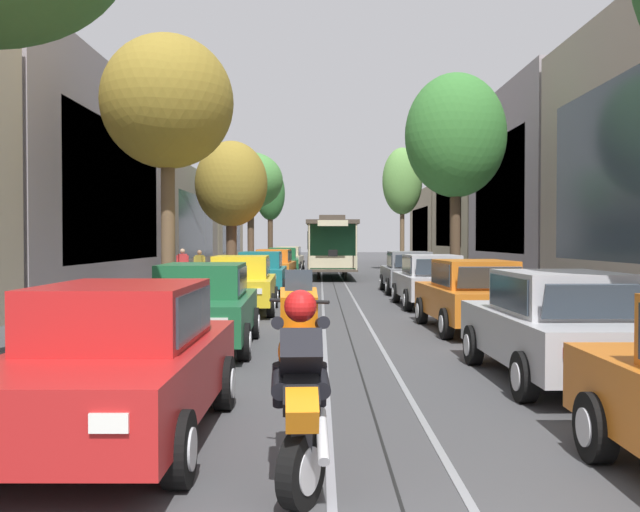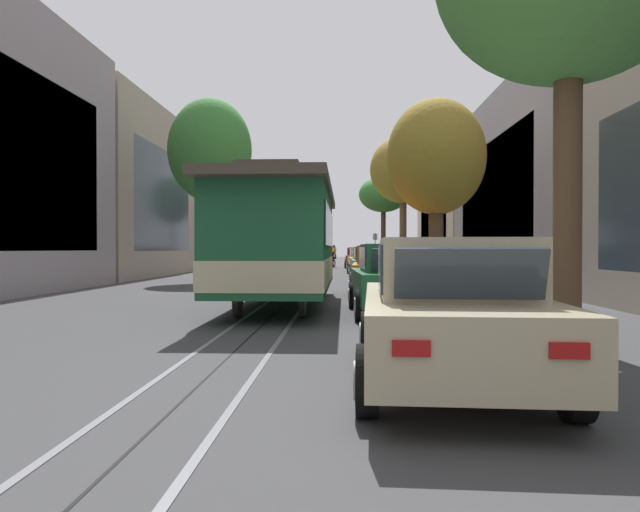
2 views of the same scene
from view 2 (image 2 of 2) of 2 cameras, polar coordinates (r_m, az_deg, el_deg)
ground_plane at (r=22.66m, az=-1.68°, el=-3.03°), size 169.76×169.76×0.00m
trolley_track_rails at (r=17.90m, az=-2.74°, el=-4.01°), size 1.14×75.90×0.01m
building_facade_left at (r=23.42m, az=25.25°, el=5.84°), size 5.95×67.60×8.35m
parked_car_red_near_left at (r=45.69m, az=3.64°, el=-0.14°), size 2.01×4.36×1.58m
parked_car_green_second_left at (r=39.65m, az=4.09°, el=-0.27°), size 2.10×4.40×1.58m
parked_car_yellow_mid_left at (r=33.05m, az=4.47°, el=-0.47°), size 2.09×4.40×1.58m
parked_car_teal_fourth_left at (r=26.33m, az=5.08°, el=-0.77°), size 2.03×4.37×1.58m
parked_car_orange_fifth_left at (r=19.63m, az=5.87°, el=-1.27°), size 2.12×4.41×1.58m
parked_car_green_sixth_left at (r=13.18m, az=7.40°, el=-2.24°), size 2.10×4.41×1.58m
parked_car_beige_far_left at (r=6.49m, az=12.56°, el=-5.29°), size 2.14×4.42×1.58m
parked_car_orange_near_right at (r=47.94m, az=-2.92°, el=-0.10°), size 2.01×4.36×1.58m
parked_car_silver_second_right at (r=42.90m, az=-3.54°, el=-0.20°), size 2.07×4.39×1.58m
parked_car_orange_mid_right at (r=37.33m, az=-4.40°, el=-0.33°), size 2.14×4.42×1.58m
parked_car_silver_fourth_right at (r=31.72m, az=-5.50°, el=-0.52°), size 2.06×4.39×1.58m
parked_car_grey_fifth_right at (r=26.11m, az=-7.28°, el=-0.78°), size 2.01×4.37×1.58m
street_tree_kerb_left_near at (r=45.03m, az=6.22°, el=5.96°), size 3.75×4.06×7.03m
street_tree_kerb_left_second at (r=33.22m, az=8.14°, el=8.30°), size 3.70×3.94×7.79m
street_tree_kerb_left_mid at (r=20.46m, az=11.30°, el=9.37°), size 3.35×3.11×6.60m
street_tree_kerb_right_near at (r=45.65m, az=-5.26°, el=5.43°), size 3.23×2.74×7.21m
street_tree_kerb_right_second at (r=27.18m, az=-10.74°, el=10.08°), size 3.79×3.23×8.28m
cable_car_trolley at (r=14.61m, az=-3.85°, el=1.44°), size 2.59×9.14×3.28m
motorcycle_with_rider at (r=47.06m, az=1.32°, el=0.04°), size 0.53×1.88×1.77m
pedestrian_on_left_pavement at (r=20.72m, az=15.15°, el=-0.98°), size 0.55×0.36×1.56m
pedestrian_on_right_pavement at (r=22.40m, az=15.39°, el=-0.72°), size 0.55×0.37×1.64m
fire_hydrant at (r=40.86m, az=-5.78°, el=-0.77°), size 0.40×0.22×0.84m
street_sign_post at (r=46.14m, az=5.42°, el=0.97°), size 0.36×0.07×2.73m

